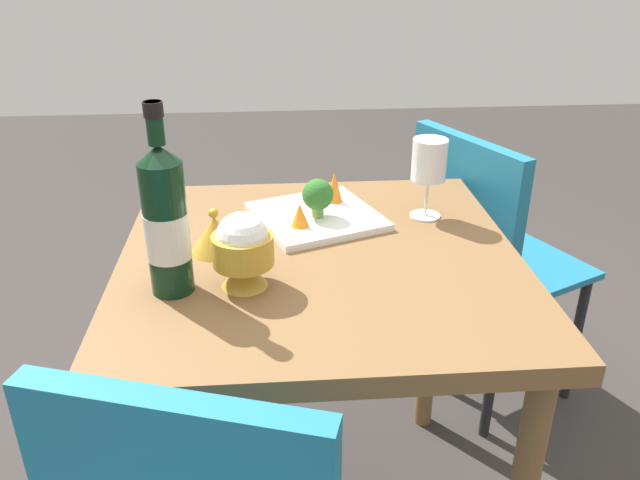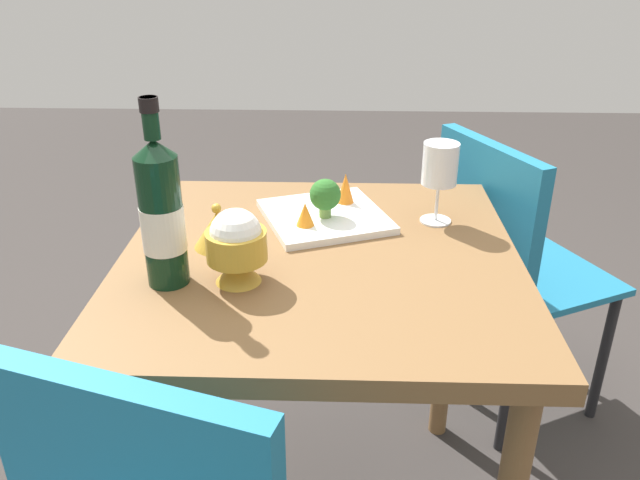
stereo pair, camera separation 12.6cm
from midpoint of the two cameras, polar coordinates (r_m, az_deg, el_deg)
name	(u,v)px [view 1 (the left image)]	position (r m, az deg, el deg)	size (l,w,h in m)	color
dining_table	(320,298)	(1.32, -2.73, -5.27)	(0.79, 0.79, 0.75)	brown
chair_by_wall	(480,245)	(1.84, 12.19, -0.45)	(0.53, 0.53, 0.85)	teal
wine_bottle	(166,221)	(1.13, -16.69, 1.57)	(0.08, 0.08, 0.34)	black
wine_glass	(429,162)	(1.40, 7.17, 6.89)	(0.08, 0.08, 0.18)	white
rice_bowl	(243,249)	(1.14, -10.04, -0.86)	(0.11, 0.11, 0.14)	gold
rice_bowl_lid	(215,234)	(1.29, -12.11, 0.47)	(0.10, 0.10, 0.09)	gold
serving_plate	(317,216)	(1.41, -2.84, 2.06)	(0.32, 0.32, 0.02)	white
broccoli_floret	(318,195)	(1.37, -2.83, 3.93)	(0.07, 0.07, 0.09)	#729E4C
carrot_garnish_left	(300,215)	(1.34, -4.49, 2.18)	(0.04, 0.04, 0.05)	orange
carrot_garnish_right	(334,187)	(1.46, -1.19, 4.68)	(0.04, 0.04, 0.07)	orange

